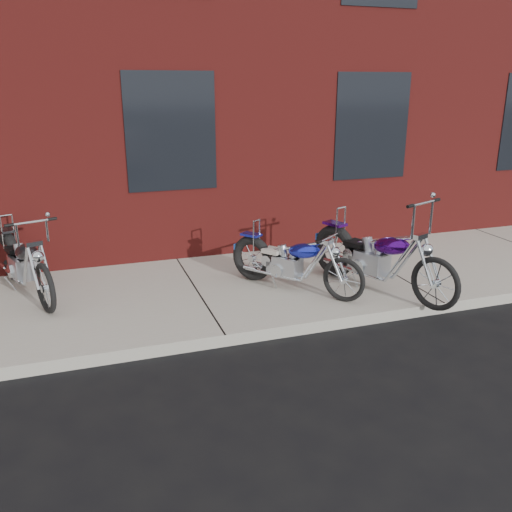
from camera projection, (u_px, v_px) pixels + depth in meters
name	position (u px, v px, depth m)	size (l,w,h in m)	color
ground	(226.00, 347.00, 6.28)	(120.00, 120.00, 0.00)	black
sidewalk	(197.00, 295.00, 7.61)	(22.00, 3.00, 0.15)	#A29C8C
building_brick	(128.00, 33.00, 12.28)	(22.00, 10.00, 8.00)	maroon
chopper_purple	(377.00, 260.00, 7.47)	(1.01, 2.31, 1.37)	black
chopper_blue	(292.00, 264.00, 7.51)	(1.35, 1.73, 0.91)	black
chopper_third	(25.00, 265.00, 7.36)	(0.89, 2.16, 1.15)	black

